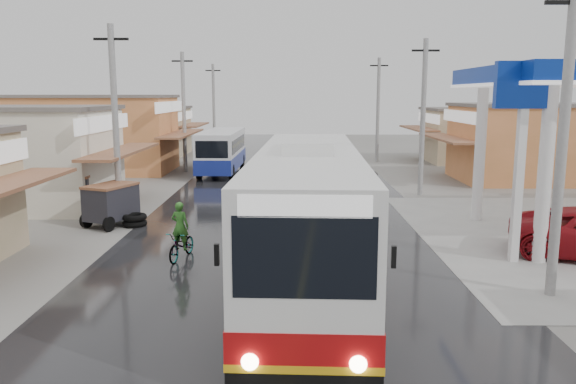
% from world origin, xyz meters
% --- Properties ---
extents(ground, '(120.00, 120.00, 0.00)m').
position_xyz_m(ground, '(0.00, 0.00, 0.00)').
color(ground, slate).
rests_on(ground, ground).
extents(road, '(12.00, 90.00, 0.02)m').
position_xyz_m(road, '(0.00, 15.00, 0.01)').
color(road, black).
rests_on(road, ground).
extents(centre_line, '(0.15, 90.00, 0.01)m').
position_xyz_m(centre_line, '(0.00, 15.00, 0.02)').
color(centre_line, '#D8CC4C').
rests_on(centre_line, road).
extents(shopfronts_left, '(11.00, 44.00, 5.20)m').
position_xyz_m(shopfronts_left, '(-13.00, 18.00, 0.00)').
color(shopfronts_left, tan).
rests_on(shopfronts_left, ground).
extents(utility_poles_left, '(1.60, 50.00, 8.00)m').
position_xyz_m(utility_poles_left, '(-7.00, 16.00, 0.00)').
color(utility_poles_left, gray).
rests_on(utility_poles_left, ground).
extents(utility_poles_right, '(1.60, 36.00, 8.00)m').
position_xyz_m(utility_poles_right, '(7.00, 15.00, 0.00)').
color(utility_poles_right, gray).
rests_on(utility_poles_right, ground).
extents(coach_bus, '(3.37, 13.01, 4.03)m').
position_xyz_m(coach_bus, '(0.66, 1.07, 1.94)').
color(coach_bus, silver).
rests_on(coach_bus, road).
extents(second_bus, '(2.49, 8.52, 2.81)m').
position_xyz_m(second_bus, '(-4.40, 23.31, 1.52)').
color(second_bus, silver).
rests_on(second_bus, road).
extents(cyclist, '(1.01, 1.86, 1.91)m').
position_xyz_m(cyclist, '(-3.30, 3.27, 0.63)').
color(cyclist, black).
rests_on(cyclist, ground).
extents(tricycle_near, '(2.11, 2.56, 1.68)m').
position_xyz_m(tricycle_near, '(-7.03, 7.96, 0.96)').
color(tricycle_near, '#26262D').
rests_on(tricycle_near, ground).
extents(tricycle_far, '(1.81, 2.33, 1.78)m').
position_xyz_m(tricycle_far, '(-9.27, 10.25, 1.02)').
color(tricycle_far, '#26262D').
rests_on(tricycle_far, ground).
extents(tyre_stack, '(0.98, 0.98, 0.50)m').
position_xyz_m(tyre_stack, '(-6.07, 7.83, 0.25)').
color(tyre_stack, black).
rests_on(tyre_stack, ground).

